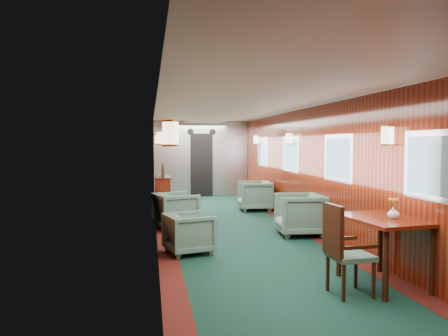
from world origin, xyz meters
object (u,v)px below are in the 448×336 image
at_px(dining_table, 383,228).
at_px(armchair_right_near, 300,214).
at_px(side_chair, 343,246).
at_px(armchair_right_far, 255,196).
at_px(armchair_left_far, 176,210).
at_px(credenza, 163,197).
at_px(armchair_left_near, 189,233).

height_order(dining_table, armchair_right_near, dining_table).
relative_size(side_chair, armchair_right_far, 1.26).
xyz_separation_m(armchair_left_far, armchair_right_far, (2.10, 1.98, 0.01)).
relative_size(dining_table, credenza, 0.95).
bearing_deg(side_chair, armchair_right_near, 74.40).
height_order(dining_table, credenza, credenza).
xyz_separation_m(armchair_left_near, armchair_left_far, (-0.09, 2.03, 0.05)).
xyz_separation_m(side_chair, armchair_right_far, (0.49, 6.16, -0.19)).
xyz_separation_m(side_chair, armchair_right_near, (0.61, 3.12, -0.17)).
distance_m(dining_table, side_chair, 0.69).
xyz_separation_m(armchair_right_near, armchair_right_far, (-0.12, 3.04, -0.02)).
bearing_deg(armchair_right_far, credenza, -65.58).
bearing_deg(dining_table, armchair_left_near, 131.85).
xyz_separation_m(armchair_left_near, armchair_right_near, (2.13, 0.97, 0.07)).
bearing_deg(armchair_left_near, side_chair, -160.21).
bearing_deg(dining_table, armchair_right_near, 83.69).
distance_m(side_chair, armchair_left_far, 4.48).
xyz_separation_m(credenza, armchair_left_near, (0.32, -3.17, -0.18)).
bearing_deg(credenza, armchair_left_far, -78.64).
distance_m(side_chair, armchair_left_near, 2.64).
distance_m(credenza, armchair_right_near, 3.29).
relative_size(credenza, armchair_right_near, 1.45).
height_order(armchair_right_near, armchair_right_far, armchair_right_near).
bearing_deg(credenza, armchair_right_near, -41.93).
relative_size(armchair_left_near, armchair_right_far, 0.84).
bearing_deg(armchair_left_near, armchair_right_far, -42.16).
bearing_deg(armchair_left_far, credenza, -7.14).
bearing_deg(armchair_left_far, armchair_right_near, -133.98).
relative_size(armchair_right_near, armchair_right_far, 1.04).
relative_size(credenza, armchair_left_far, 1.57).
height_order(credenza, armchair_right_near, credenza).
bearing_deg(armchair_right_far, armchair_left_far, -42.08).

